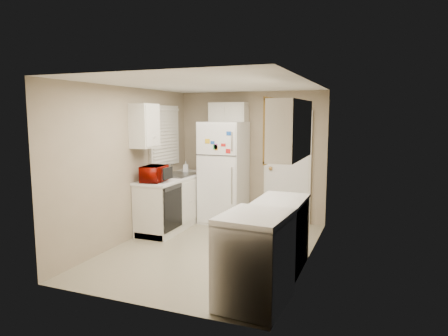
% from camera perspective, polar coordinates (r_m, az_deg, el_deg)
% --- Properties ---
extents(floor, '(3.80, 3.80, 0.00)m').
position_cam_1_polar(floor, '(6.04, -1.77, -11.47)').
color(floor, '#AAA187').
rests_on(floor, ground).
extents(ceiling, '(3.80, 3.80, 0.00)m').
position_cam_1_polar(ceiling, '(5.73, -1.87, 11.86)').
color(ceiling, white).
rests_on(ceiling, floor).
extents(wall_left, '(3.80, 3.80, 0.00)m').
position_cam_1_polar(wall_left, '(6.44, -13.33, 0.50)').
color(wall_left, gray).
rests_on(wall_left, floor).
extents(wall_right, '(3.80, 3.80, 0.00)m').
position_cam_1_polar(wall_right, '(5.37, 12.03, -0.86)').
color(wall_right, gray).
rests_on(wall_right, floor).
extents(wall_back, '(2.80, 2.80, 0.00)m').
position_cam_1_polar(wall_back, '(7.53, 3.91, 1.69)').
color(wall_back, gray).
rests_on(wall_back, floor).
extents(wall_front, '(2.80, 2.80, 0.00)m').
position_cam_1_polar(wall_front, '(4.11, -12.38, -3.44)').
color(wall_front, gray).
rests_on(wall_front, floor).
extents(left_counter, '(0.60, 1.80, 0.90)m').
position_cam_1_polar(left_counter, '(7.17, -7.05, -4.73)').
color(left_counter, silver).
rests_on(left_counter, floor).
extents(dishwasher, '(0.03, 0.58, 0.72)m').
position_cam_1_polar(dishwasher, '(6.51, -7.33, -5.64)').
color(dishwasher, black).
rests_on(dishwasher, floor).
extents(sink, '(0.54, 0.74, 0.16)m').
position_cam_1_polar(sink, '(7.22, -6.53, -1.32)').
color(sink, gray).
rests_on(sink, left_counter).
extents(microwave, '(0.50, 0.32, 0.31)m').
position_cam_1_polar(microwave, '(6.54, -9.94, -0.64)').
color(microwave, '#8B0A01').
rests_on(microwave, left_counter).
extents(soap_bottle, '(0.12, 0.12, 0.21)m').
position_cam_1_polar(soap_bottle, '(7.57, -5.49, 0.18)').
color(soap_bottle, white).
rests_on(soap_bottle, left_counter).
extents(window_blinds, '(0.10, 0.98, 1.08)m').
position_cam_1_polar(window_blinds, '(7.27, -8.44, 4.57)').
color(window_blinds, silver).
rests_on(window_blinds, wall_left).
extents(upper_cabinet_left, '(0.30, 0.45, 0.70)m').
position_cam_1_polar(upper_cabinet_left, '(6.50, -11.29, 5.92)').
color(upper_cabinet_left, silver).
rests_on(upper_cabinet_left, wall_left).
extents(refrigerator, '(0.76, 0.74, 1.85)m').
position_cam_1_polar(refrigerator, '(7.34, -0.02, -0.61)').
color(refrigerator, white).
rests_on(refrigerator, floor).
extents(cabinet_over_fridge, '(0.70, 0.30, 0.40)m').
position_cam_1_polar(cabinet_over_fridge, '(7.48, 0.67, 7.80)').
color(cabinet_over_fridge, silver).
rests_on(cabinet_over_fridge, wall_back).
extents(interior_door, '(0.86, 0.06, 2.08)m').
position_cam_1_polar(interior_door, '(7.34, 9.02, 0.04)').
color(interior_door, white).
rests_on(interior_door, floor).
extents(right_counter, '(0.60, 2.00, 0.90)m').
position_cam_1_polar(right_counter, '(4.84, 6.60, -10.81)').
color(right_counter, silver).
rests_on(right_counter, floor).
extents(stove, '(0.71, 0.85, 0.98)m').
position_cam_1_polar(stove, '(4.26, 4.37, -12.85)').
color(stove, white).
rests_on(stove, floor).
extents(upper_cabinet_right, '(0.30, 1.20, 0.70)m').
position_cam_1_polar(upper_cabinet_right, '(4.85, 9.48, 5.44)').
color(upper_cabinet_right, silver).
rests_on(upper_cabinet_right, wall_right).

